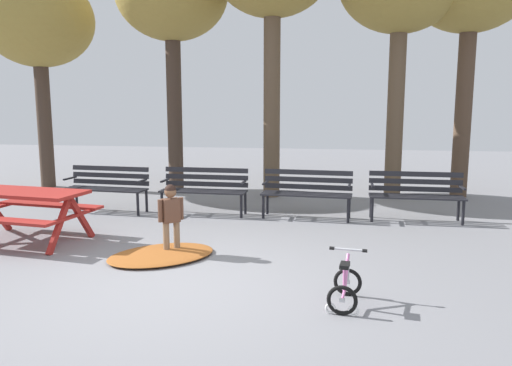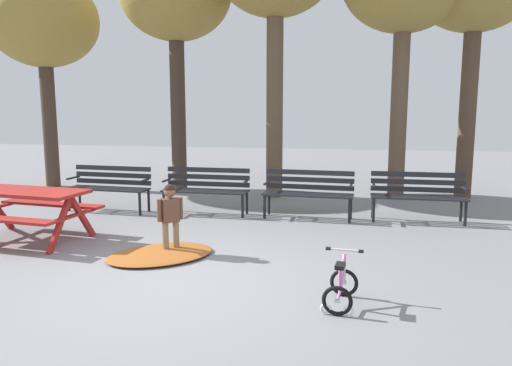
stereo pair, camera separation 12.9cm
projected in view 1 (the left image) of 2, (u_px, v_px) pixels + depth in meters
ground at (174, 282)px, 5.68m from camera, size 36.00×36.00×0.00m
picnic_table at (24, 202)px, 7.30m from camera, size 1.95×1.55×0.79m
park_bench_far_left at (107, 185)px, 9.44m from camera, size 1.63×0.57×0.85m
park_bench_left at (205, 187)px, 9.22m from camera, size 1.61×0.49×0.85m
park_bench_right at (307, 190)px, 8.89m from camera, size 1.63×0.56×0.85m
park_bench_far_right at (416, 192)px, 8.66m from camera, size 1.60×0.47×0.85m
child_standing at (171, 214)px, 6.71m from camera, size 0.29×0.28×0.96m
kids_bicycle at (345, 286)px, 5.00m from camera, size 0.42×0.59×0.54m
leaf_pile at (162, 255)px, 6.62m from camera, size 1.75×1.70×0.07m
tree_far_left at (38, 22)px, 11.70m from camera, size 2.60×2.60×5.11m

